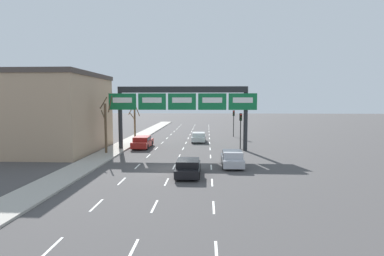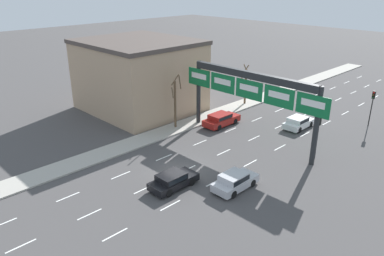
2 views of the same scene
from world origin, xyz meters
The scene contains 13 objects.
ground_plane centered at (0.00, 0.00, 0.00)m, with size 220.00×220.00×0.00m, color #474444.
sidewalk_left centered at (-8.00, 0.00, 0.07)m, with size 2.80×110.00×0.15m.
lane_dashes centered at (0.00, 13.50, 0.01)m, with size 6.72×67.00×0.01m.
sign_gantry centered at (0.00, 9.85, 5.89)m, with size 17.25×0.70×7.50m.
building_near centered at (-16.64, 8.42, 4.51)m, with size 13.96×12.45×9.00m.
car_silver centered at (5.18, 1.38, 0.76)m, with size 1.85×4.17×1.43m.
car_white centered at (1.72, 17.07, 0.73)m, with size 1.93×4.13×1.36m.
car_black centered at (1.45, -2.07, 0.71)m, with size 1.87×4.27×1.31m.
car_red centered at (-5.10, 11.37, 0.78)m, with size 1.97×4.78×1.45m.
traffic_light_near_gantry centered at (7.22, 23.43, 3.07)m, with size 0.30×0.35×4.27m.
traffic_light_mid_block centered at (6.98, 11.26, 3.11)m, with size 0.30×0.35×4.34m.
tree_bare_closest centered at (-8.16, 6.97, 3.22)m, with size 1.53×1.34×6.26m.
tree_bare_second centered at (-8.05, 19.61, 2.87)m, with size 1.73×1.72×5.53m.
Camera 2 is at (21.77, -19.86, 16.14)m, focal length 35.00 mm.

